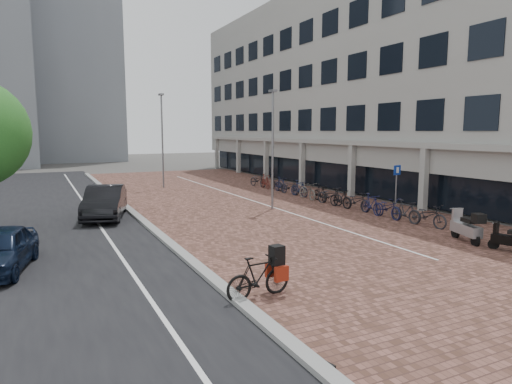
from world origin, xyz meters
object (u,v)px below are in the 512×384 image
(car_navy, at_px, (0,250))
(parking_sign, at_px, (397,181))
(car_dark, at_px, (105,202))
(scooter_front, at_px, (466,226))
(scooter_mid, at_px, (512,238))
(hero_bike, at_px, (259,276))

(car_navy, bearing_deg, parking_sign, 20.67)
(car_navy, distance_m, parking_sign, 18.21)
(car_dark, relative_size, scooter_front, 2.64)
(scooter_front, xyz_separation_m, parking_sign, (2.38, 6.25, 1.01))
(car_navy, distance_m, car_dark, 8.36)
(scooter_mid, distance_m, parking_sign, 8.31)
(car_dark, bearing_deg, car_navy, -103.78)
(scooter_front, relative_size, scooter_mid, 1.20)
(car_dark, bearing_deg, scooter_front, -28.59)
(car_dark, distance_m, hero_bike, 12.87)
(car_navy, height_order, scooter_front, car_navy)
(car_navy, xyz_separation_m, car_dark, (4.00, 7.33, 0.12))
(car_navy, xyz_separation_m, parking_sign, (18.00, 2.57, 0.96))
(car_navy, distance_m, hero_bike, 8.06)
(hero_bike, relative_size, scooter_front, 1.04)
(car_navy, distance_m, scooter_mid, 16.71)
(parking_sign, bearing_deg, car_dark, 152.94)
(hero_bike, height_order, parking_sign, parking_sign)
(car_navy, bearing_deg, hero_bike, -29.30)
(hero_bike, bearing_deg, parking_sign, -61.76)
(scooter_mid, bearing_deg, car_navy, 142.00)
(car_navy, relative_size, parking_sign, 1.61)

